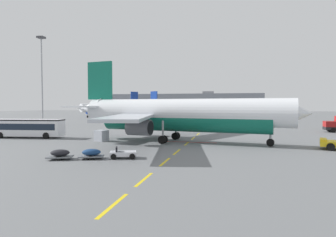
{
  "coord_description": "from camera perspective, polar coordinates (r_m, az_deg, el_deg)",
  "views": [
    {
      "loc": [
        24.18,
        -19.37,
        5.34
      ],
      "look_at": [
        14.19,
        25.56,
        3.19
      ],
      "focal_mm": 31.35,
      "sensor_mm": 36.0,
      "label": 1
    }
  ],
  "objects": [
    {
      "name": "apron_light_mast_near",
      "position": [
        87.86,
        -23.33,
        8.72
      ],
      "size": [
        1.8,
        1.8,
        23.85
      ],
      "color": "slate",
      "rests_on": "ground"
    },
    {
      "name": "airliner_foreground",
      "position": [
        42.14,
        2.13,
        0.78
      ],
      "size": [
        34.76,
        34.19,
        12.2
      ],
      "color": "white",
      "rests_on": "ground"
    },
    {
      "name": "uld_cargo_container",
      "position": [
        44.38,
        -12.83,
        -3.26
      ],
      "size": [
        1.99,
        1.96,
        1.6
      ],
      "color": "#B7BCC6",
      "rests_on": "ground"
    },
    {
      "name": "apron_paint_markings",
      "position": [
        56.64,
        6.22,
        -2.74
      ],
      "size": [
        8.0,
        94.49,
        0.01
      ],
      "color": "yellow",
      "rests_on": "ground"
    },
    {
      "name": "baggage_train",
      "position": [
        30.13,
        -14.59,
        -6.61
      ],
      "size": [
        8.6,
        4.23,
        1.14
      ],
      "color": "silver",
      "rests_on": "ground"
    },
    {
      "name": "airliner_far_center",
      "position": [
        132.58,
        -10.88,
        1.94
      ],
      "size": [
        28.39,
        30.37,
        11.51
      ],
      "color": "white",
      "rests_on": "ground"
    },
    {
      "name": "ground",
      "position": [
        61.67,
        27.37,
        -2.59
      ],
      "size": [
        400.0,
        400.0,
        0.0
      ],
      "primitive_type": "plane",
      "color": "slate"
    },
    {
      "name": "terminal_satellite",
      "position": [
        168.81,
        3.59,
        2.78
      ],
      "size": [
        83.37,
        25.88,
        12.87
      ],
      "color": "gray",
      "rests_on": "ground"
    },
    {
      "name": "airliner_mid_left",
      "position": [
        96.41,
        1.3,
        1.46
      ],
      "size": [
        26.08,
        24.17,
        10.15
      ],
      "color": "silver",
      "rests_on": "ground"
    },
    {
      "name": "apron_shuttle_bus",
      "position": [
        52.92,
        -25.85,
        -1.48
      ],
      "size": [
        12.26,
        4.18,
        3.0
      ],
      "color": "silver",
      "rests_on": "ground"
    }
  ]
}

